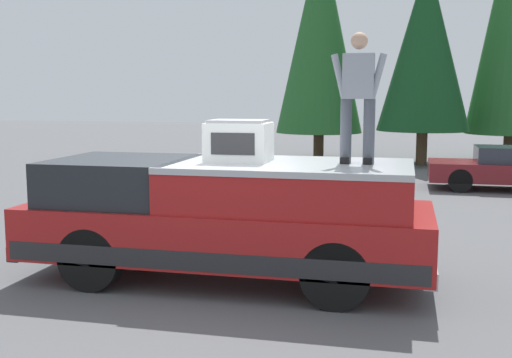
{
  "coord_description": "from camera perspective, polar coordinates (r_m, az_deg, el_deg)",
  "views": [
    {
      "loc": [
        -7.93,
        -2.33,
        2.56
      ],
      "look_at": [
        0.76,
        -0.28,
        1.35
      ],
      "focal_mm": 44.41,
      "sensor_mm": 36.0,
      "label": 1
    }
  ],
  "objects": [
    {
      "name": "conifer_center_right",
      "position": [
        25.03,
        5.79,
        13.01
      ],
      "size": [
        3.34,
        3.34,
        8.74
      ],
      "color": "#4C3826",
      "rests_on": "ground"
    },
    {
      "name": "ground_plane",
      "position": [
        8.66,
        -3.03,
        -9.5
      ],
      "size": [
        90.0,
        90.0,
        0.0
      ],
      "primitive_type": "plane",
      "color": "#565659"
    },
    {
      "name": "pickup_truck",
      "position": [
        8.69,
        -2.65,
        -3.49
      ],
      "size": [
        2.01,
        5.54,
        1.65
      ],
      "color": "maroon",
      "rests_on": "ground"
    },
    {
      "name": "conifer_center_left",
      "position": [
        23.64,
        15.0,
        11.55
      ],
      "size": [
        3.27,
        3.27,
        7.28
      ],
      "color": "#4C3826",
      "rests_on": "ground"
    },
    {
      "name": "compressor_unit",
      "position": [
        8.54,
        -1.55,
        3.46
      ],
      "size": [
        0.65,
        0.84,
        0.56
      ],
      "color": "silver",
      "rests_on": "pickup_truck"
    },
    {
      "name": "parked_car_maroon",
      "position": [
        18.09,
        21.86,
        0.89
      ],
      "size": [
        1.64,
        4.1,
        1.16
      ],
      "color": "maroon",
      "rests_on": "ground"
    },
    {
      "name": "person_on_truck_bed",
      "position": [
        8.38,
        9.19,
        7.56
      ],
      "size": [
        0.29,
        0.72,
        1.69
      ],
      "color": "#4C515B",
      "rests_on": "pickup_truck"
    }
  ]
}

